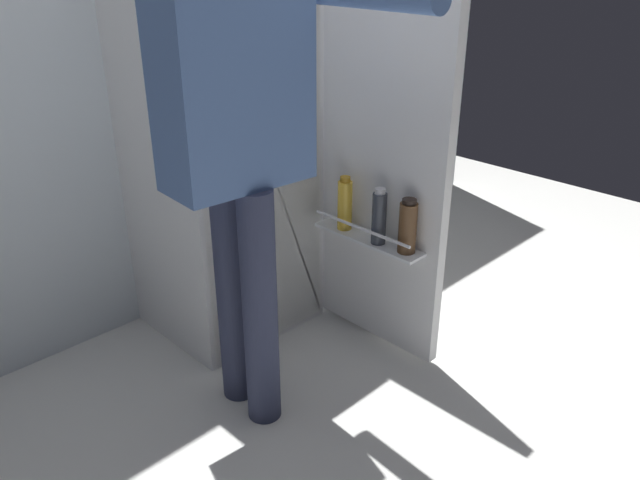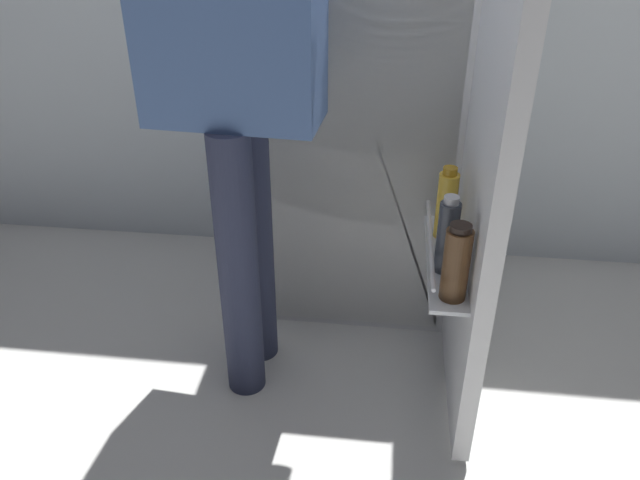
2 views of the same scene
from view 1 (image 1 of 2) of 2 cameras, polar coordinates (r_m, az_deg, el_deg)
The scene contains 4 objects.
ground_plane at distance 2.61m, azimuth -0.75°, elevation -11.27°, with size 5.59×5.59×0.00m, color silver.
kitchen_wall at distance 2.79m, azimuth -14.16°, elevation 20.19°, with size 4.40×0.10×2.68m, color silver.
refrigerator at distance 2.58m, azimuth -8.04°, elevation 9.41°, with size 0.68×1.17×1.72m.
person at distance 1.95m, azimuth -7.41°, elevation 10.45°, with size 0.57×0.81×1.75m.
Camera 1 is at (-1.45, -1.51, 1.55)m, focal length 35.16 mm.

